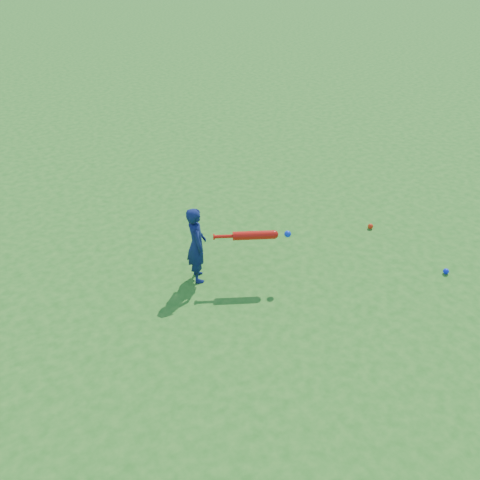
{
  "coord_description": "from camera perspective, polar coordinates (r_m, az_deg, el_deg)",
  "views": [
    {
      "loc": [
        -2.54,
        -4.03,
        3.73
      ],
      "look_at": [
        0.41,
        0.27,
        0.51
      ],
      "focal_mm": 40.0,
      "sensor_mm": 36.0,
      "label": 1
    }
  ],
  "objects": [
    {
      "name": "ground_ball_red",
      "position": [
        7.55,
        13.74,
        1.43
      ],
      "size": [
        0.07,
        0.07,
        0.07
      ],
      "primitive_type": "sphere",
      "color": "red",
      "rests_on": "ground"
    },
    {
      "name": "bat_swing",
      "position": [
        6.05,
        1.82,
        0.51
      ],
      "size": [
        0.79,
        0.49,
        0.1
      ],
      "rotation": [
        0.0,
        0.0,
        -0.53
      ],
      "color": "red",
      "rests_on": "ground"
    },
    {
      "name": "ground_ball_blue",
      "position": [
        6.89,
        21.12,
        -3.14
      ],
      "size": [
        0.07,
        0.07,
        0.07
      ],
      "primitive_type": "sphere",
      "color": "#0D21EA",
      "rests_on": "ground"
    },
    {
      "name": "ground",
      "position": [
        6.05,
        -1.73,
        -6.37
      ],
      "size": [
        80.0,
        80.0,
        0.0
      ],
      "primitive_type": "plane",
      "color": "#236C19",
      "rests_on": "ground"
    },
    {
      "name": "child",
      "position": [
        6.14,
        -4.66,
        -0.5
      ],
      "size": [
        0.33,
        0.4,
        0.94
      ],
      "primitive_type": "imported",
      "rotation": [
        0.0,
        0.0,
        1.22
      ],
      "color": "#101B4D",
      "rests_on": "ground"
    }
  ]
}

